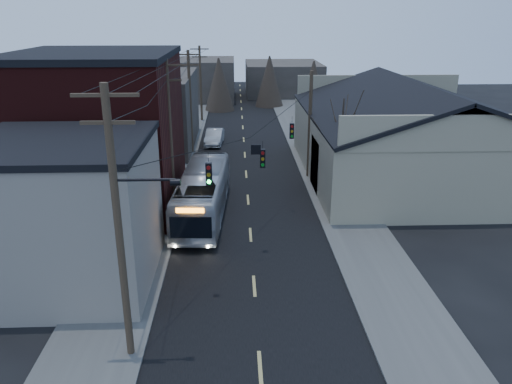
% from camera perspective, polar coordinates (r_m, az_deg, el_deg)
% --- Properties ---
extents(road_surface, '(9.00, 110.00, 0.02)m').
position_cam_1_polar(road_surface, '(45.18, -1.24, 3.59)').
color(road_surface, black).
rests_on(road_surface, ground).
extents(sidewalk_left, '(4.00, 110.00, 0.12)m').
position_cam_1_polar(sidewalk_left, '(45.52, -9.46, 3.51)').
color(sidewalk_left, '#474744').
rests_on(sidewalk_left, ground).
extents(sidewalk_right, '(4.00, 110.00, 0.12)m').
position_cam_1_polar(sidewalk_right, '(45.74, 6.95, 3.72)').
color(sidewalk_right, '#474744').
rests_on(sidewalk_right, ground).
extents(building_clapboard, '(8.00, 8.00, 7.00)m').
position_cam_1_polar(building_clapboard, '(25.52, -20.96, -2.48)').
color(building_clapboard, gray).
rests_on(building_clapboard, ground).
extents(building_brick, '(10.00, 12.00, 10.00)m').
position_cam_1_polar(building_brick, '(35.45, -17.45, 6.49)').
color(building_brick, black).
rests_on(building_brick, ground).
extents(building_left_far, '(9.00, 14.00, 7.00)m').
position_cam_1_polar(building_left_far, '(50.96, -12.29, 9.04)').
color(building_left_far, '#36312B').
rests_on(building_left_far, ground).
extents(warehouse, '(16.16, 20.60, 7.73)m').
position_cam_1_polar(warehouse, '(41.96, 17.00, 5.26)').
color(warehouse, gray).
rests_on(warehouse, ground).
extents(building_far_left, '(10.00, 12.00, 6.00)m').
position_cam_1_polar(building_far_left, '(79.14, -6.23, 12.69)').
color(building_far_left, '#36312B').
rests_on(building_far_left, ground).
extents(building_far_right, '(12.00, 14.00, 5.00)m').
position_cam_1_polar(building_far_right, '(84.35, 3.07, 12.87)').
color(building_far_right, '#36312B').
rests_on(building_far_right, ground).
extents(bare_tree, '(0.40, 0.40, 7.20)m').
position_cam_1_polar(bare_tree, '(35.33, 9.68, 4.74)').
color(bare_tree, black).
rests_on(bare_tree, ground).
extents(utility_lines, '(11.24, 45.28, 10.50)m').
position_cam_1_polar(utility_lines, '(38.36, -5.82, 8.18)').
color(utility_lines, '#382B1E').
rests_on(utility_lines, ground).
extents(bus, '(3.28, 11.45, 3.15)m').
position_cam_1_polar(bus, '(32.50, -6.10, -0.16)').
color(bus, '#9FA4AB').
rests_on(bus, ground).
extents(parked_car, '(1.96, 4.76, 1.53)m').
position_cam_1_polar(parked_car, '(50.96, -4.78, 6.28)').
color(parked_car, '#ADB1B5').
rests_on(parked_car, ground).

